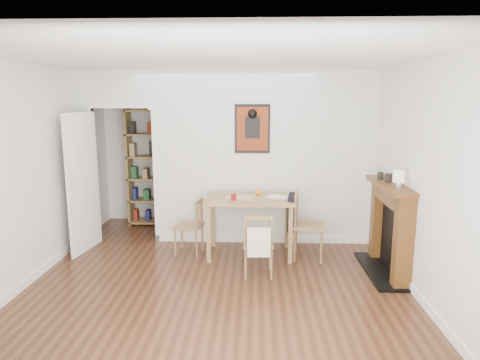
{
  "coord_description": "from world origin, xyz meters",
  "views": [
    {
      "loc": [
        0.45,
        -4.99,
        2.17
      ],
      "look_at": [
        0.24,
        0.6,
        1.12
      ],
      "focal_mm": 32.0,
      "sensor_mm": 36.0,
      "label": 1
    }
  ],
  "objects_px": {
    "chair_left": "(189,226)",
    "ceramic_jar_b": "(380,176)",
    "chair_right": "(307,225)",
    "mantel_lamp": "(399,177)",
    "dining_table": "(250,204)",
    "bookshelf": "(153,168)",
    "red_glass": "(234,197)",
    "ceramic_jar_a": "(388,178)",
    "chair_front": "(258,244)",
    "notebook": "(278,197)",
    "orange_fruit": "(258,192)",
    "fireplace": "(391,225)"
  },
  "relations": [
    {
      "from": "chair_left",
      "to": "ceramic_jar_b",
      "type": "bearing_deg",
      "value": -7.22
    },
    {
      "from": "chair_right",
      "to": "mantel_lamp",
      "type": "height_order",
      "value": "mantel_lamp"
    },
    {
      "from": "chair_left",
      "to": "chair_right",
      "type": "height_order",
      "value": "chair_right"
    },
    {
      "from": "dining_table",
      "to": "bookshelf",
      "type": "height_order",
      "value": "bookshelf"
    },
    {
      "from": "dining_table",
      "to": "bookshelf",
      "type": "relative_size",
      "value": 0.6
    },
    {
      "from": "chair_left",
      "to": "red_glass",
      "type": "xyz_separation_m",
      "value": [
        0.65,
        -0.19,
        0.48
      ]
    },
    {
      "from": "chair_right",
      "to": "red_glass",
      "type": "bearing_deg",
      "value": -176.5
    },
    {
      "from": "mantel_lamp",
      "to": "ceramic_jar_a",
      "type": "height_order",
      "value": "mantel_lamp"
    },
    {
      "from": "ceramic_jar_b",
      "to": "ceramic_jar_a",
      "type": "bearing_deg",
      "value": -74.32
    },
    {
      "from": "ceramic_jar_a",
      "to": "ceramic_jar_b",
      "type": "relative_size",
      "value": 1.1
    },
    {
      "from": "chair_right",
      "to": "chair_front",
      "type": "bearing_deg",
      "value": -138.16
    },
    {
      "from": "chair_left",
      "to": "ceramic_jar_a",
      "type": "relative_size",
      "value": 7.4
    },
    {
      "from": "dining_table",
      "to": "ceramic_jar_b",
      "type": "relative_size",
      "value": 12.45
    },
    {
      "from": "bookshelf",
      "to": "ceramic_jar_b",
      "type": "relative_size",
      "value": 20.67
    },
    {
      "from": "notebook",
      "to": "mantel_lamp",
      "type": "xyz_separation_m",
      "value": [
        1.33,
        -0.91,
        0.45
      ]
    },
    {
      "from": "bookshelf",
      "to": "ceramic_jar_b",
      "type": "xyz_separation_m",
      "value": [
        3.41,
        -1.81,
        0.2
      ]
    },
    {
      "from": "bookshelf",
      "to": "orange_fruit",
      "type": "bearing_deg",
      "value": -35.85
    },
    {
      "from": "mantel_lamp",
      "to": "chair_front",
      "type": "bearing_deg",
      "value": 174.09
    },
    {
      "from": "chair_front",
      "to": "bookshelf",
      "type": "relative_size",
      "value": 0.4
    },
    {
      "from": "chair_left",
      "to": "red_glass",
      "type": "bearing_deg",
      "value": -16.62
    },
    {
      "from": "mantel_lamp",
      "to": "ceramic_jar_a",
      "type": "relative_size",
      "value": 1.93
    },
    {
      "from": "fireplace",
      "to": "orange_fruit",
      "type": "xyz_separation_m",
      "value": [
        -1.67,
        0.73,
        0.26
      ]
    },
    {
      "from": "chair_left",
      "to": "mantel_lamp",
      "type": "bearing_deg",
      "value": -19.21
    },
    {
      "from": "red_glass",
      "to": "ceramic_jar_b",
      "type": "xyz_separation_m",
      "value": [
        1.91,
        -0.13,
        0.33
      ]
    },
    {
      "from": "chair_left",
      "to": "red_glass",
      "type": "height_order",
      "value": "red_glass"
    },
    {
      "from": "orange_fruit",
      "to": "ceramic_jar_a",
      "type": "relative_size",
      "value": 0.8
    },
    {
      "from": "red_glass",
      "to": "mantel_lamp",
      "type": "relative_size",
      "value": 0.44
    },
    {
      "from": "orange_fruit",
      "to": "ceramic_jar_b",
      "type": "relative_size",
      "value": 0.88
    },
    {
      "from": "orange_fruit",
      "to": "chair_front",
      "type": "bearing_deg",
      "value": -89.73
    },
    {
      "from": "chair_right",
      "to": "orange_fruit",
      "type": "bearing_deg",
      "value": 156.64
    },
    {
      "from": "notebook",
      "to": "mantel_lamp",
      "type": "height_order",
      "value": "mantel_lamp"
    },
    {
      "from": "chair_left",
      "to": "notebook",
      "type": "xyz_separation_m",
      "value": [
        1.26,
        0.01,
        0.44
      ]
    },
    {
      "from": "orange_fruit",
      "to": "ceramic_jar_b",
      "type": "bearing_deg",
      "value": -17.1
    },
    {
      "from": "chair_front",
      "to": "ceramic_jar_a",
      "type": "distance_m",
      "value": 1.82
    },
    {
      "from": "chair_front",
      "to": "bookshelf",
      "type": "height_order",
      "value": "bookshelf"
    },
    {
      "from": "chair_right",
      "to": "ceramic_jar_a",
      "type": "xyz_separation_m",
      "value": [
        0.95,
        -0.36,
        0.73
      ]
    },
    {
      "from": "dining_table",
      "to": "red_glass",
      "type": "bearing_deg",
      "value": -140.7
    },
    {
      "from": "chair_front",
      "to": "orange_fruit",
      "type": "relative_size",
      "value": 9.4
    },
    {
      "from": "dining_table",
      "to": "red_glass",
      "type": "height_order",
      "value": "red_glass"
    },
    {
      "from": "chair_right",
      "to": "ceramic_jar_a",
      "type": "distance_m",
      "value": 1.25
    },
    {
      "from": "chair_right",
      "to": "chair_front",
      "type": "xyz_separation_m",
      "value": [
        -0.68,
        -0.61,
        -0.07
      ]
    },
    {
      "from": "mantel_lamp",
      "to": "red_glass",
      "type": "bearing_deg",
      "value": 159.94
    },
    {
      "from": "chair_left",
      "to": "chair_front",
      "type": "xyz_separation_m",
      "value": [
        0.98,
        -0.74,
        0.01
      ]
    },
    {
      "from": "fireplace",
      "to": "ceramic_jar_a",
      "type": "height_order",
      "value": "ceramic_jar_a"
    },
    {
      "from": "chair_left",
      "to": "red_glass",
      "type": "relative_size",
      "value": 8.76
    },
    {
      "from": "bookshelf",
      "to": "chair_right",
      "type": "bearing_deg",
      "value": -32.77
    },
    {
      "from": "chair_right",
      "to": "orange_fruit",
      "type": "relative_size",
      "value": 10.71
    },
    {
      "from": "dining_table",
      "to": "fireplace",
      "type": "bearing_deg",
      "value": -17.34
    },
    {
      "from": "orange_fruit",
      "to": "red_glass",
      "type": "bearing_deg",
      "value": -132.73
    },
    {
      "from": "dining_table",
      "to": "chair_left",
      "type": "relative_size",
      "value": 1.53
    }
  ]
}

